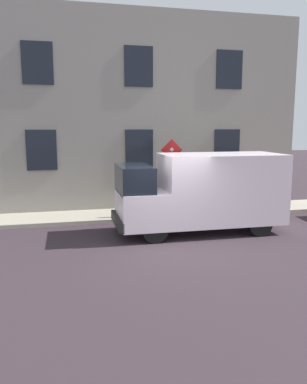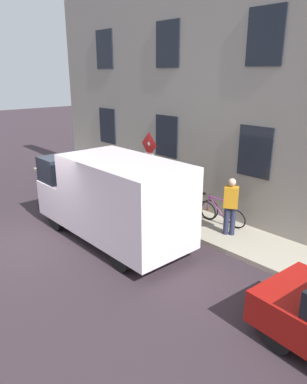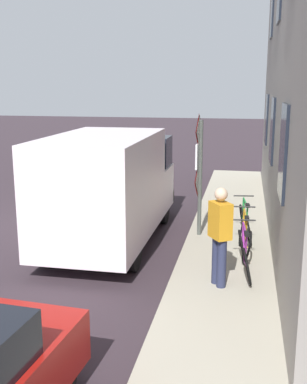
# 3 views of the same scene
# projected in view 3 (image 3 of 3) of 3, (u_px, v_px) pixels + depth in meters

# --- Properties ---
(ground_plane) EXTENTS (80.00, 80.00, 0.00)m
(ground_plane) POSITION_uv_depth(u_px,v_px,m) (75.00, 222.00, 12.52)
(ground_plane) COLOR #342930
(sidewalk_slab) EXTENTS (1.84, 15.43, 0.14)m
(sidewalk_slab) POSITION_uv_depth(u_px,v_px,m) (230.00, 228.00, 11.75)
(sidewalk_slab) COLOR #ABA38E
(sidewalk_slab) RESTS_ON ground_plane
(building_facade) EXTENTS (0.75, 13.43, 7.78)m
(building_facade) POSITION_uv_depth(u_px,v_px,m) (293.00, 68.00, 10.67)
(building_facade) COLOR gray
(building_facade) RESTS_ON ground_plane
(sign_post_stacked) EXTENTS (0.16, 0.56, 2.66)m
(sign_post_stacked) POSITION_uv_depth(u_px,v_px,m) (198.00, 164.00, 10.67)
(sign_post_stacked) COLOR #474C47
(sign_post_stacked) RESTS_ON sidewalk_slab
(delivery_van) EXTENTS (2.03, 5.34, 2.50)m
(delivery_van) POSITION_uv_depth(u_px,v_px,m) (111.00, 185.00, 10.64)
(delivery_van) COLOR white
(delivery_van) RESTS_ON ground_plane
(bicycle_purple) EXTENTS (0.46, 1.72, 0.89)m
(bicycle_purple) POSITION_uv_depth(u_px,v_px,m) (244.00, 254.00, 8.70)
(bicycle_purple) COLOR black
(bicycle_purple) RESTS_ON sidewalk_slab
(bicycle_orange) EXTENTS (0.46, 1.72, 0.89)m
(bicycle_orange) POSITION_uv_depth(u_px,v_px,m) (245.00, 237.00, 9.68)
(bicycle_orange) COLOR black
(bicycle_orange) RESTS_ON sidewalk_slab
(bicycle_green) EXTENTS (0.48, 1.72, 0.89)m
(bicycle_green) POSITION_uv_depth(u_px,v_px,m) (245.00, 223.00, 10.66)
(bicycle_green) COLOR black
(bicycle_green) RESTS_ON sidewalk_slab
(pedestrian) EXTENTS (0.43, 0.48, 1.72)m
(pedestrian) POSITION_uv_depth(u_px,v_px,m) (220.00, 233.00, 8.05)
(pedestrian) COLOR #262B47
(pedestrian) RESTS_ON sidewalk_slab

